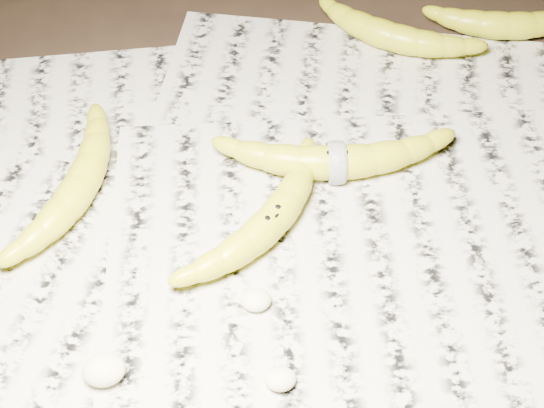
{
  "coord_description": "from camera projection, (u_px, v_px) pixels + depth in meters",
  "views": [
    {
      "loc": [
        -0.04,
        -0.46,
        0.63
      ],
      "look_at": [
        0.01,
        0.01,
        0.05
      ],
      "focal_mm": 50.0,
      "sensor_mm": 36.0,
      "label": 1
    }
  ],
  "objects": [
    {
      "name": "ground",
      "position": [
        261.0,
        240.0,
        0.78
      ],
      "size": [
        3.0,
        3.0,
        0.0
      ],
      "primitive_type": "plane",
      "color": "black",
      "rests_on": "ground"
    },
    {
      "name": "newspaper_patch",
      "position": [
        242.0,
        210.0,
        0.8
      ],
      "size": [
        0.9,
        0.7,
        0.01
      ],
      "primitive_type": "cube",
      "color": "#B6B09C",
      "rests_on": "ground"
    },
    {
      "name": "banana_left_b",
      "position": [
        80.0,
        183.0,
        0.8
      ],
      "size": [
        0.13,
        0.2,
        0.04
      ],
      "primitive_type": null,
      "rotation": [
        0.0,
        0.0,
        1.18
      ],
      "color": "gold",
      "rests_on": "newspaper_patch"
    },
    {
      "name": "banana_center",
      "position": [
        271.0,
        220.0,
        0.77
      ],
      "size": [
        0.18,
        0.19,
        0.04
      ],
      "primitive_type": null,
      "rotation": [
        0.0,
        0.0,
        0.82
      ],
      "color": "gold",
      "rests_on": "newspaper_patch"
    },
    {
      "name": "banana_taped",
      "position": [
        336.0,
        160.0,
        0.82
      ],
      "size": [
        0.24,
        0.08,
        0.04
      ],
      "primitive_type": null,
      "rotation": [
        0.0,
        0.0,
        -0.07
      ],
      "color": "gold",
      "rests_on": "newspaper_patch"
    },
    {
      "name": "banana_upper_a",
      "position": [
        392.0,
        34.0,
        0.95
      ],
      "size": [
        0.19,
        0.15,
        0.04
      ],
      "primitive_type": null,
      "rotation": [
        0.0,
        0.0,
        -0.56
      ],
      "color": "gold",
      "rests_on": "newspaper_patch"
    },
    {
      "name": "banana_upper_b",
      "position": [
        508.0,
        23.0,
        0.97
      ],
      "size": [
        0.18,
        0.08,
        0.04
      ],
      "primitive_type": null,
      "rotation": [
        0.0,
        0.0,
        -0.14
      ],
      "color": "gold",
      "rests_on": "newspaper_patch"
    },
    {
      "name": "measuring_tape",
      "position": [
        336.0,
        160.0,
        0.82
      ],
      "size": [
        0.01,
        0.05,
        0.05
      ],
      "primitive_type": "torus",
      "rotation": [
        0.0,
        1.57,
        -0.07
      ],
      "color": "white",
      "rests_on": "newspaper_patch"
    },
    {
      "name": "flesh_chunk_a",
      "position": [
        103.0,
        368.0,
        0.67
      ],
      "size": [
        0.04,
        0.03,
        0.02
      ],
      "primitive_type": "ellipsoid",
      "color": "beige",
      "rests_on": "newspaper_patch"
    },
    {
      "name": "flesh_chunk_b",
      "position": [
        281.0,
        377.0,
        0.67
      ],
      "size": [
        0.03,
        0.02,
        0.02
      ],
      "primitive_type": "ellipsoid",
      "color": "beige",
      "rests_on": "newspaper_patch"
    },
    {
      "name": "flesh_chunk_c",
      "position": [
        256.0,
        298.0,
        0.72
      ],
      "size": [
        0.03,
        0.02,
        0.02
      ],
      "primitive_type": "ellipsoid",
      "color": "beige",
      "rests_on": "newspaper_patch"
    }
  ]
}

